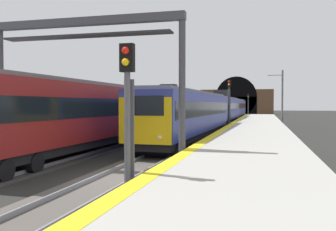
{
  "coord_description": "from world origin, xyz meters",
  "views": [
    {
      "loc": [
        -12.76,
        -5.28,
        2.85
      ],
      "look_at": [
        10.8,
        0.83,
        2.09
      ],
      "focal_mm": 39.39,
      "sensor_mm": 36.0,
      "label": 1
    }
  ],
  "objects_px": {
    "train_main_approaching": "(221,109)",
    "railway_signal_far": "(248,103)",
    "overhead_signal_gantry": "(85,53)",
    "catenary_mast_near": "(282,98)",
    "railway_signal_near": "(128,112)",
    "railway_signal_mid": "(229,101)",
    "train_adjacent_platform": "(168,109)"
  },
  "relations": [
    {
      "from": "train_adjacent_platform",
      "to": "railway_signal_near",
      "type": "relative_size",
      "value": 12.85
    },
    {
      "from": "railway_signal_near",
      "to": "railway_signal_far",
      "type": "xyz_separation_m",
      "value": [
        81.03,
        0.0,
        0.51
      ]
    },
    {
      "from": "railway_signal_near",
      "to": "train_main_approaching",
      "type": "bearing_deg",
      "value": -177.34
    },
    {
      "from": "train_main_approaching",
      "to": "railway_signal_near",
      "type": "bearing_deg",
      "value": 4.31
    },
    {
      "from": "train_adjacent_platform",
      "to": "railway_signal_near",
      "type": "xyz_separation_m",
      "value": [
        -29.42,
        -6.48,
        0.33
      ]
    },
    {
      "from": "train_adjacent_platform",
      "to": "catenary_mast_near",
      "type": "distance_m",
      "value": 14.88
    },
    {
      "from": "overhead_signal_gantry",
      "to": "train_adjacent_platform",
      "type": "bearing_deg",
      "value": 5.66
    },
    {
      "from": "railway_signal_mid",
      "to": "railway_signal_far",
      "type": "xyz_separation_m",
      "value": [
        51.13,
        0.0,
        0.0
      ]
    },
    {
      "from": "train_adjacent_platform",
      "to": "railway_signal_mid",
      "type": "height_order",
      "value": "railway_signal_mid"
    },
    {
      "from": "railway_signal_far",
      "to": "overhead_signal_gantry",
      "type": "xyz_separation_m",
      "value": [
        -75.4,
        4.13,
        1.93
      ]
    },
    {
      "from": "overhead_signal_gantry",
      "to": "catenary_mast_near",
      "type": "height_order",
      "value": "catenary_mast_near"
    },
    {
      "from": "railway_signal_near",
      "to": "railway_signal_mid",
      "type": "xyz_separation_m",
      "value": [
        29.9,
        0.0,
        0.51
      ]
    },
    {
      "from": "train_adjacent_platform",
      "to": "railway_signal_mid",
      "type": "xyz_separation_m",
      "value": [
        0.48,
        -6.48,
        0.84
      ]
    },
    {
      "from": "train_main_approaching",
      "to": "railway_signal_near",
      "type": "height_order",
      "value": "train_main_approaching"
    },
    {
      "from": "train_main_approaching",
      "to": "catenary_mast_near",
      "type": "relative_size",
      "value": 8.74
    },
    {
      "from": "overhead_signal_gantry",
      "to": "catenary_mast_near",
      "type": "distance_m",
      "value": 33.72
    },
    {
      "from": "overhead_signal_gantry",
      "to": "railway_signal_mid",
      "type": "bearing_deg",
      "value": -9.65
    },
    {
      "from": "railway_signal_mid",
      "to": "railway_signal_far",
      "type": "bearing_deg",
      "value": -180.0
    },
    {
      "from": "train_adjacent_platform",
      "to": "overhead_signal_gantry",
      "type": "distance_m",
      "value": 24.06
    },
    {
      "from": "railway_signal_mid",
      "to": "train_main_approaching",
      "type": "bearing_deg",
      "value": -167.84
    },
    {
      "from": "overhead_signal_gantry",
      "to": "railway_signal_far",
      "type": "bearing_deg",
      "value": -3.13
    },
    {
      "from": "railway_signal_far",
      "to": "overhead_signal_gantry",
      "type": "bearing_deg",
      "value": -3.13
    },
    {
      "from": "railway_signal_far",
      "to": "overhead_signal_gantry",
      "type": "height_order",
      "value": "overhead_signal_gantry"
    },
    {
      "from": "railway_signal_mid",
      "to": "railway_signal_far",
      "type": "distance_m",
      "value": 51.13
    },
    {
      "from": "railway_signal_mid",
      "to": "catenary_mast_near",
      "type": "xyz_separation_m",
      "value": [
        7.95,
        -5.72,
        0.44
      ]
    },
    {
      "from": "train_main_approaching",
      "to": "train_adjacent_platform",
      "type": "relative_size",
      "value": 1.07
    },
    {
      "from": "train_main_approaching",
      "to": "railway_signal_far",
      "type": "height_order",
      "value": "railway_signal_far"
    },
    {
      "from": "railway_signal_mid",
      "to": "railway_signal_far",
      "type": "height_order",
      "value": "railway_signal_mid"
    },
    {
      "from": "railway_signal_far",
      "to": "catenary_mast_near",
      "type": "distance_m",
      "value": 43.56
    },
    {
      "from": "train_main_approaching",
      "to": "train_adjacent_platform",
      "type": "height_order",
      "value": "train_adjacent_platform"
    },
    {
      "from": "catenary_mast_near",
      "to": "railway_signal_near",
      "type": "bearing_deg",
      "value": 171.41
    },
    {
      "from": "railway_signal_mid",
      "to": "overhead_signal_gantry",
      "type": "relative_size",
      "value": 0.6
    }
  ]
}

